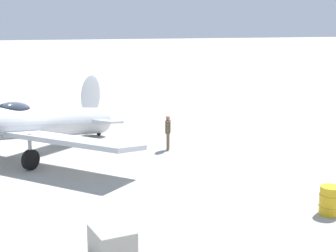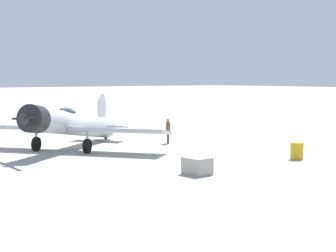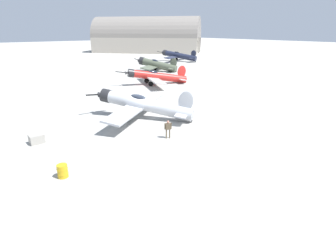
% 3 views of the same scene
% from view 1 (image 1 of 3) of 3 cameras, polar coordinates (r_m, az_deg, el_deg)
% --- Properties ---
extents(ground_plane, '(400.00, 400.00, 0.00)m').
position_cam_1_polar(ground_plane, '(22.27, -15.11, -3.21)').
color(ground_plane, '#A8A59E').
extents(airplane_foreground, '(10.66, 9.70, 3.21)m').
position_cam_1_polar(airplane_foreground, '(21.61, -16.26, 0.25)').
color(airplane_foreground, '#B7BABF').
rests_on(airplane_foreground, ground_plane).
extents(ground_crew_mechanic, '(0.54, 0.40, 1.57)m').
position_cam_1_polar(ground_crew_mechanic, '(22.14, -0.00, -0.38)').
color(ground_crew_mechanic, brown).
rests_on(ground_crew_mechanic, ground_plane).
extents(equipment_crate, '(1.12, 0.93, 0.73)m').
position_cam_1_polar(equipment_crate, '(12.24, -6.40, -13.16)').
color(equipment_crate, '#9E998E').
rests_on(equipment_crate, ground_plane).
extents(fuel_drum, '(0.68, 0.68, 0.85)m').
position_cam_1_polar(fuel_drum, '(15.49, 18.11, -8.11)').
color(fuel_drum, gold).
rests_on(fuel_drum, ground_plane).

